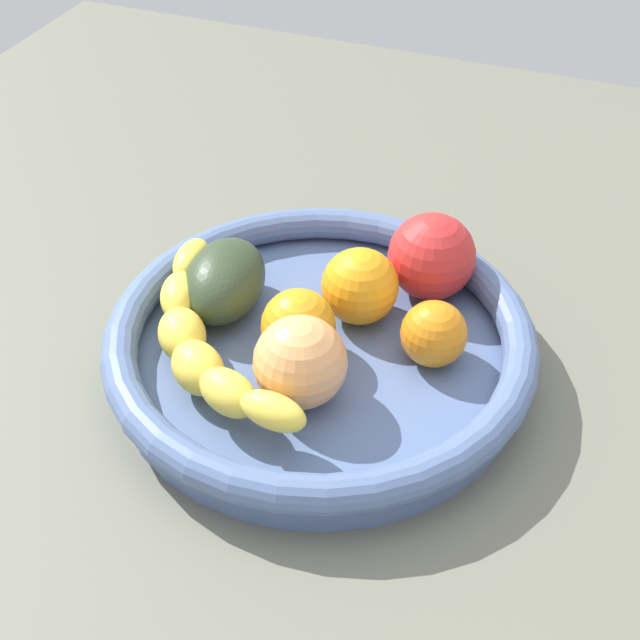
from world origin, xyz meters
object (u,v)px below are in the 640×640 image
Objects in this scene: orange_front at (298,326)px; avocado_dark at (224,281)px; tomato_red at (432,256)px; banana_draped_left at (202,343)px; fruit_bowl at (320,345)px; orange_mid_left at (360,286)px; orange_mid_right at (434,334)px; peach_blush at (300,362)px.

orange_front is 0.62× the size of avocado_dark.
banana_draped_left is at bearing -131.08° from tomato_red.
fruit_bowl is at bearing 38.33° from orange_front.
banana_draped_left is 2.80× the size of orange_mid_left.
banana_draped_left is 17.39cm from orange_mid_right.
orange_mid_right is 0.75× the size of peach_blush.
orange_mid_right is 8.44cm from tomato_red.
peach_blush is (7.90, -0.08, 0.74)cm from banana_draped_left.
avocado_dark is at bearing -151.77° from tomato_red.
peach_blush reaches higher than orange_mid_right.
peach_blush reaches higher than fruit_bowl.
banana_draped_left is 2.54× the size of peach_blush.
avocado_dark is at bearing 158.23° from orange_front.
avocado_dark is at bearing 142.68° from peach_blush.
tomato_red reaches higher than avocado_dark.
orange_mid_right is (9.77, 3.13, -0.30)cm from orange_front.
orange_mid_right is (15.80, 7.28, -0.12)cm from banana_draped_left.
avocado_dark is at bearing -164.91° from orange_mid_left.
orange_mid_left is at bearing 72.61° from fruit_bowl.
peach_blush is 16.27cm from tomato_red.
orange_mid_left is at bearing 48.54° from banana_draped_left.
banana_draped_left is at bearing -76.92° from avocado_dark.
orange_mid_left is 0.91× the size of peach_blush.
tomato_red reaches higher than banana_draped_left.
orange_mid_right is at bearing 13.79° from fruit_bowl.
orange_mid_left reaches higher than fruit_bowl.
banana_draped_left is 13.45cm from orange_mid_left.
fruit_bowl is at bearing -166.21° from orange_mid_right.
tomato_red is (4.40, 5.19, 0.51)cm from orange_mid_left.
peach_blush is at bearing -66.14° from orange_front.
tomato_red is at bearing 48.92° from banana_draped_left.
peach_blush is at bearing -137.04° from orange_mid_right.
orange_mid_left reaches higher than orange_mid_right.
peach_blush is 0.95× the size of tomato_red.
fruit_bowl is at bearing 95.62° from peach_blush.
tomato_red is at bearing 59.48° from fruit_bowl.
fruit_bowl is 6.11cm from peach_blush.
orange_mid_right is at bearing 0.17° from avocado_dark.
peach_blush reaches higher than orange_mid_left.
orange_mid_right is 0.71× the size of tomato_red.
fruit_bowl is 5.82× the size of orange_front.
fruit_bowl is 4.62× the size of tomato_red.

